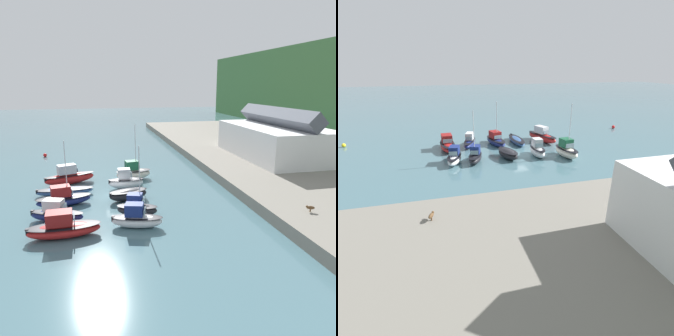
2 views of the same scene
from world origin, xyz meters
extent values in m
plane|color=#476B75|center=(0.00, 0.00, 0.00)|extent=(320.00, 320.00, 0.00)
cube|color=gray|center=(0.00, 29.34, 0.69)|extent=(137.65, 28.92, 1.38)
cube|color=white|center=(-11.17, 29.07, 4.12)|extent=(22.15, 12.68, 5.47)
cube|color=#515660|center=(-11.17, 29.07, 8.51)|extent=(22.59, 3.32, 3.32)
ellipsoid|color=white|center=(-6.65, 3.16, 0.79)|extent=(2.76, 5.39, 1.59)
ellipsoid|color=black|center=(-6.65, 3.16, 1.35)|extent=(2.86, 5.51, 0.12)
cube|color=#195638|center=(-6.61, 2.91, 2.24)|extent=(1.80, 2.00, 1.30)
cube|color=#8CA5B2|center=(-6.75, 3.95, 2.04)|extent=(1.42, 0.29, 0.65)
cylinder|color=silver|center=(-6.70, 3.55, 4.93)|extent=(0.10, 0.10, 6.68)
ellipsoid|color=white|center=(-2.41, 1.62, 0.77)|extent=(1.84, 4.72, 1.53)
ellipsoid|color=black|center=(-2.41, 1.62, 1.30)|extent=(1.92, 4.81, 0.12)
cube|color=silver|center=(-2.41, 1.39, 2.17)|extent=(1.36, 1.66, 1.28)
cube|color=#8CA5B2|center=(-2.40, 2.36, 1.98)|extent=(1.20, 0.12, 0.64)
cube|color=black|center=(-2.44, -0.60, 1.07)|extent=(0.36, 0.29, 0.56)
ellipsoid|color=black|center=(2.39, 1.45, 0.71)|extent=(3.17, 5.12, 1.42)
ellipsoid|color=black|center=(2.39, 1.45, 1.20)|extent=(3.28, 5.24, 0.12)
cube|color=black|center=(2.97, -0.74, 0.99)|extent=(0.42, 0.36, 0.56)
ellipsoid|color=black|center=(7.51, 1.85, 0.63)|extent=(3.05, 4.73, 1.27)
ellipsoid|color=black|center=(7.51, 1.85, 1.08)|extent=(3.14, 4.83, 0.12)
cube|color=navy|center=(7.44, 1.64, 1.88)|extent=(1.72, 1.88, 1.22)
cube|color=#8CA5B2|center=(7.74, 2.52, 1.70)|extent=(1.14, 0.47, 0.61)
cylinder|color=silver|center=(7.62, 2.16, 4.50)|extent=(0.10, 0.10, 6.46)
ellipsoid|color=white|center=(10.53, 1.45, 0.64)|extent=(3.05, 5.38, 1.28)
ellipsoid|color=black|center=(10.53, 1.45, 1.09)|extent=(3.14, 5.50, 0.12)
cube|color=navy|center=(10.46, 1.21, 1.89)|extent=(1.75, 2.07, 1.22)
cube|color=#8CA5B2|center=(10.74, 2.21, 1.71)|extent=(1.18, 0.41, 0.61)
cube|color=black|center=(9.90, -0.88, 0.90)|extent=(0.42, 0.36, 0.56)
ellipsoid|color=red|center=(-6.34, -6.06, 0.79)|extent=(4.14, 7.28, 1.58)
ellipsoid|color=black|center=(-6.34, -6.06, 1.34)|extent=(4.25, 7.44, 0.12)
cube|color=silver|center=(-6.22, -6.39, 2.23)|extent=(2.14, 2.80, 1.29)
cube|color=#8CA5B2|center=(-6.69, -5.09, 2.03)|extent=(1.20, 0.52, 0.65)
cube|color=black|center=(-5.20, -9.22, 1.11)|extent=(0.43, 0.39, 0.56)
ellipsoid|color=#33568E|center=(-1.43, -6.41, 0.47)|extent=(2.07, 7.13, 0.95)
ellipsoid|color=black|center=(-1.43, -6.41, 0.81)|extent=(2.15, 7.27, 0.12)
cube|color=black|center=(-1.36, -9.78, 0.66)|extent=(0.37, 0.29, 0.56)
ellipsoid|color=navy|center=(2.55, -6.19, 0.62)|extent=(3.35, 6.51, 1.23)
ellipsoid|color=black|center=(2.55, -6.19, 1.05)|extent=(3.45, 6.65, 0.12)
cube|color=maroon|center=(2.62, -6.49, 1.84)|extent=(1.99, 2.45, 1.21)
cube|color=#8CA5B2|center=(2.36, -5.28, 1.66)|extent=(1.41, 0.39, 0.60)
cylinder|color=silver|center=(2.45, -5.73, 4.49)|extent=(0.10, 0.10, 6.50)
ellipsoid|color=navy|center=(7.23, -6.52, 0.60)|extent=(3.35, 5.86, 1.20)
ellipsoid|color=black|center=(7.23, -6.52, 1.02)|extent=(3.45, 5.99, 0.12)
cube|color=silver|center=(7.14, -6.79, 1.80)|extent=(1.79, 2.26, 1.20)
cube|color=#8CA5B2|center=(7.50, -5.71, 1.62)|extent=(1.08, 0.45, 0.60)
cube|color=black|center=(6.37, -9.06, 0.84)|extent=(0.43, 0.38, 0.56)
ellipsoid|color=red|center=(11.16, -5.52, 0.66)|extent=(2.62, 6.82, 1.32)
ellipsoid|color=black|center=(11.16, -5.52, 1.13)|extent=(2.72, 6.96, 0.12)
cube|color=maroon|center=(11.18, -5.86, 1.94)|extent=(1.83, 2.43, 1.23)
cube|color=#8CA5B2|center=(11.11, -4.53, 1.75)|extent=(1.54, 0.18, 0.62)
cube|color=black|center=(11.33, -8.71, 0.93)|extent=(0.37, 0.30, 0.56)
cylinder|color=brown|center=(13.77, 18.70, 1.52)|extent=(0.12, 0.12, 0.28)
ellipsoid|color=brown|center=(13.77, 18.70, 1.84)|extent=(0.61, 0.85, 0.36)
sphere|color=brown|center=(13.61, 18.38, 1.95)|extent=(0.22, 0.22, 0.22)
sphere|color=red|center=(-26.21, -12.03, 0.36)|extent=(0.72, 0.72, 0.72)
camera|label=1|loc=(40.88, -2.22, 13.95)|focal=35.00mm
camera|label=2|loc=(12.59, 38.47, 13.53)|focal=28.00mm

